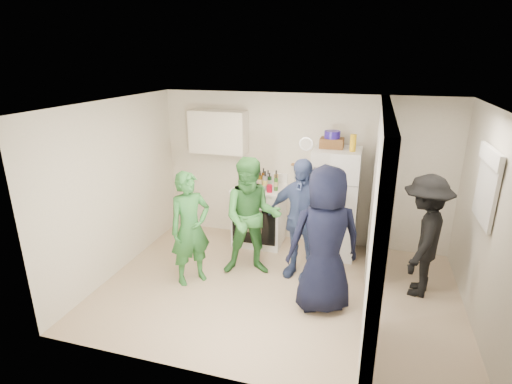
# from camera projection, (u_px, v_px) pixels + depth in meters

# --- Properties ---
(floor) EXTENTS (4.80, 4.80, 0.00)m
(floor) POSITION_uv_depth(u_px,v_px,m) (277.00, 290.00, 5.49)
(floor) COLOR tan
(floor) RESTS_ON ground
(wall_back) EXTENTS (4.80, 0.00, 4.80)m
(wall_back) POSITION_uv_depth(u_px,v_px,m) (302.00, 170.00, 6.63)
(wall_back) COLOR silver
(wall_back) RESTS_ON floor
(wall_front) EXTENTS (4.80, 0.00, 4.80)m
(wall_front) POSITION_uv_depth(u_px,v_px,m) (235.00, 270.00, 3.54)
(wall_front) COLOR silver
(wall_front) RESTS_ON floor
(wall_left) EXTENTS (0.00, 3.40, 3.40)m
(wall_left) POSITION_uv_depth(u_px,v_px,m) (116.00, 188.00, 5.72)
(wall_left) COLOR silver
(wall_left) RESTS_ON floor
(wall_right) EXTENTS (0.00, 3.40, 3.40)m
(wall_right) POSITION_uv_depth(u_px,v_px,m) (488.00, 226.00, 4.45)
(wall_right) COLOR silver
(wall_right) RESTS_ON floor
(ceiling) EXTENTS (4.80, 4.80, 0.00)m
(ceiling) POSITION_uv_depth(u_px,v_px,m) (281.00, 105.00, 4.68)
(ceiling) COLOR white
(ceiling) RESTS_ON wall_back
(partition_pier_back) EXTENTS (0.12, 1.20, 2.50)m
(partition_pier_back) POSITION_uv_depth(u_px,v_px,m) (377.00, 187.00, 5.77)
(partition_pier_back) COLOR silver
(partition_pier_back) RESTS_ON floor
(partition_pier_front) EXTENTS (0.12, 1.20, 2.50)m
(partition_pier_front) POSITION_uv_depth(u_px,v_px,m) (376.00, 257.00, 3.77)
(partition_pier_front) COLOR silver
(partition_pier_front) RESTS_ON floor
(partition_header) EXTENTS (0.12, 1.00, 0.40)m
(partition_header) POSITION_uv_depth(u_px,v_px,m) (386.00, 127.00, 4.43)
(partition_header) COLOR silver
(partition_header) RESTS_ON partition_pier_back
(stove) EXTENTS (0.84, 0.70, 1.00)m
(stove) POSITION_uv_depth(u_px,v_px,m) (259.00, 215.00, 6.75)
(stove) COLOR white
(stove) RESTS_ON floor
(upper_cabinet) EXTENTS (0.95, 0.34, 0.70)m
(upper_cabinet) POSITION_uv_depth(u_px,v_px,m) (219.00, 132.00, 6.64)
(upper_cabinet) COLOR silver
(upper_cabinet) RESTS_ON wall_back
(fridge) EXTENTS (0.71, 0.69, 1.72)m
(fridge) POSITION_uv_depth(u_px,v_px,m) (334.00, 203.00, 6.27)
(fridge) COLOR silver
(fridge) RESTS_ON floor
(wicker_basket) EXTENTS (0.35, 0.25, 0.15)m
(wicker_basket) POSITION_uv_depth(u_px,v_px,m) (332.00, 143.00, 6.04)
(wicker_basket) COLOR brown
(wicker_basket) RESTS_ON fridge
(blue_bowl) EXTENTS (0.24, 0.24, 0.11)m
(blue_bowl) POSITION_uv_depth(u_px,v_px,m) (332.00, 135.00, 6.00)
(blue_bowl) COLOR navy
(blue_bowl) RESTS_ON wicker_basket
(yellow_cup_stack_top) EXTENTS (0.09, 0.09, 0.25)m
(yellow_cup_stack_top) POSITION_uv_depth(u_px,v_px,m) (353.00, 143.00, 5.81)
(yellow_cup_stack_top) COLOR gold
(yellow_cup_stack_top) RESTS_ON fridge
(wall_clock) EXTENTS (0.22, 0.02, 0.22)m
(wall_clock) POSITION_uv_depth(u_px,v_px,m) (306.00, 144.00, 6.45)
(wall_clock) COLOR white
(wall_clock) RESTS_ON wall_back
(spice_shelf) EXTENTS (0.35, 0.08, 0.03)m
(spice_shelf) POSITION_uv_depth(u_px,v_px,m) (302.00, 165.00, 6.55)
(spice_shelf) COLOR olive
(spice_shelf) RESTS_ON wall_back
(nook_window) EXTENTS (0.03, 0.70, 0.80)m
(nook_window) POSITION_uv_depth(u_px,v_px,m) (489.00, 186.00, 4.51)
(nook_window) COLOR black
(nook_window) RESTS_ON wall_right
(nook_window_frame) EXTENTS (0.04, 0.76, 0.86)m
(nook_window_frame) POSITION_uv_depth(u_px,v_px,m) (487.00, 186.00, 4.51)
(nook_window_frame) COLOR white
(nook_window_frame) RESTS_ON wall_right
(nook_valance) EXTENTS (0.04, 0.82, 0.18)m
(nook_valance) POSITION_uv_depth(u_px,v_px,m) (491.00, 156.00, 4.41)
(nook_valance) COLOR white
(nook_valance) RESTS_ON wall_right
(yellow_cup_stack_stove) EXTENTS (0.09, 0.09, 0.25)m
(yellow_cup_stack_stove) POSITION_uv_depth(u_px,v_px,m) (249.00, 183.00, 6.38)
(yellow_cup_stack_stove) COLOR gold
(yellow_cup_stack_stove) RESTS_ON stove
(red_cup) EXTENTS (0.09, 0.09, 0.12)m
(red_cup) POSITION_uv_depth(u_px,v_px,m) (269.00, 189.00, 6.32)
(red_cup) COLOR #B00B27
(red_cup) RESTS_ON stove
(person_green_left) EXTENTS (0.68, 0.70, 1.61)m
(person_green_left) POSITION_uv_depth(u_px,v_px,m) (190.00, 228.00, 5.47)
(person_green_left) COLOR #2B6B2B
(person_green_left) RESTS_ON floor
(person_green_center) EXTENTS (0.99, 0.87, 1.74)m
(person_green_center) POSITION_uv_depth(u_px,v_px,m) (252.00, 217.00, 5.67)
(person_green_center) COLOR #3D8C3E
(person_green_center) RESTS_ON floor
(person_denim) EXTENTS (1.11, 0.69, 1.76)m
(person_denim) POSITION_uv_depth(u_px,v_px,m) (301.00, 219.00, 5.59)
(person_denim) COLOR #38417A
(person_denim) RESTS_ON floor
(person_navy) EXTENTS (1.07, 0.90, 1.86)m
(person_navy) POSITION_uv_depth(u_px,v_px,m) (325.00, 240.00, 4.83)
(person_navy) COLOR black
(person_navy) RESTS_ON floor
(person_nook) EXTENTS (0.86, 1.19, 1.65)m
(person_nook) POSITION_uv_depth(u_px,v_px,m) (423.00, 236.00, 5.19)
(person_nook) COLOR black
(person_nook) RESTS_ON floor
(bottle_a) EXTENTS (0.06, 0.06, 0.26)m
(bottle_a) POSITION_uv_depth(u_px,v_px,m) (245.00, 176.00, 6.73)
(bottle_a) COLOR brown
(bottle_a) RESTS_ON stove
(bottle_b) EXTENTS (0.08, 0.08, 0.24)m
(bottle_b) POSITION_uv_depth(u_px,v_px,m) (248.00, 181.00, 6.51)
(bottle_b) COLOR #193D14
(bottle_b) RESTS_ON stove
(bottle_c) EXTENTS (0.06, 0.06, 0.33)m
(bottle_c) POSITION_uv_depth(u_px,v_px,m) (258.00, 175.00, 6.67)
(bottle_c) COLOR silver
(bottle_c) RESTS_ON stove
(bottle_d) EXTENTS (0.07, 0.07, 0.29)m
(bottle_d) POSITION_uv_depth(u_px,v_px,m) (260.00, 180.00, 6.48)
(bottle_d) COLOR brown
(bottle_d) RESTS_ON stove
(bottle_e) EXTENTS (0.06, 0.06, 0.25)m
(bottle_e) POSITION_uv_depth(u_px,v_px,m) (268.00, 177.00, 6.67)
(bottle_e) COLOR #A5A8B6
(bottle_e) RESTS_ON stove
(bottle_f) EXTENTS (0.07, 0.07, 0.26)m
(bottle_f) POSITION_uv_depth(u_px,v_px,m) (269.00, 180.00, 6.51)
(bottle_f) COLOR #153A1C
(bottle_f) RESTS_ON stove
(bottle_g) EXTENTS (0.07, 0.07, 0.27)m
(bottle_g) POSITION_uv_depth(u_px,v_px,m) (276.00, 178.00, 6.60)
(bottle_g) COLOR olive
(bottle_g) RESTS_ON stove
(bottle_h) EXTENTS (0.07, 0.07, 0.32)m
(bottle_h) POSITION_uv_depth(u_px,v_px,m) (240.00, 179.00, 6.49)
(bottle_h) COLOR #A9ACB5
(bottle_h) RESTS_ON stove
(bottle_i) EXTENTS (0.07, 0.07, 0.31)m
(bottle_i) POSITION_uv_depth(u_px,v_px,m) (263.00, 177.00, 6.60)
(bottle_i) COLOR #502B0D
(bottle_i) RESTS_ON stove
(bottle_j) EXTENTS (0.06, 0.06, 0.27)m
(bottle_j) POSITION_uv_depth(u_px,v_px,m) (276.00, 182.00, 6.37)
(bottle_j) COLOR #2B5B1F
(bottle_j) RESTS_ON stove
(bottle_k) EXTENTS (0.08, 0.08, 0.32)m
(bottle_k) POSITION_uv_depth(u_px,v_px,m) (248.00, 177.00, 6.61)
(bottle_k) COLOR maroon
(bottle_k) RESTS_ON stove
(bottle_l) EXTENTS (0.08, 0.08, 0.32)m
(bottle_l) POSITION_uv_depth(u_px,v_px,m) (265.00, 181.00, 6.39)
(bottle_l) COLOR gray
(bottle_l) RESTS_ON stove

